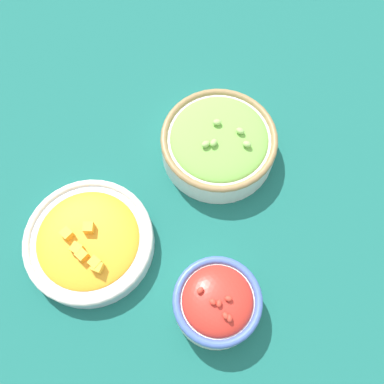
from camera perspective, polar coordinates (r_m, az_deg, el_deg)
ground_plane at (r=0.75m, az=0.00°, el=-0.88°), size 3.00×3.00×0.00m
bowl_lettuce at (r=0.76m, az=3.57°, el=6.55°), size 0.20×0.20×0.08m
bowl_squash at (r=0.72m, az=-13.56°, el=-6.37°), size 0.21×0.21×0.06m
bowl_cherry_tomatoes at (r=0.67m, az=3.35°, el=-14.46°), size 0.13×0.13×0.08m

